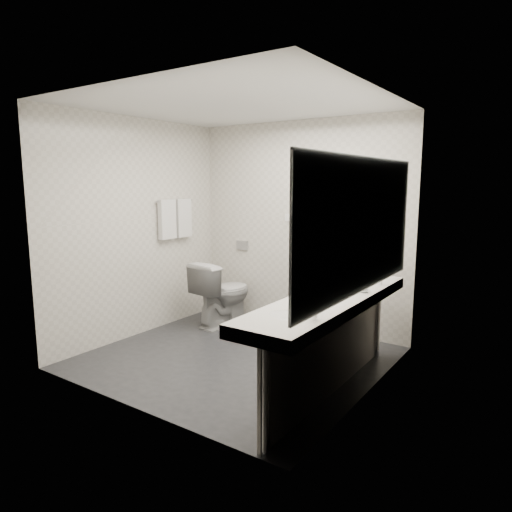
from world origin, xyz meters
The scene contains 31 objects.
floor centered at (0.00, 0.00, 0.00)m, with size 2.80×2.80×0.00m, color #232427.
ceiling centered at (0.00, 0.00, 2.50)m, with size 2.80×2.80×0.00m, color silver.
wall_back centered at (0.00, 1.30, 1.25)m, with size 2.80×2.80×0.00m, color beige.
wall_front centered at (0.00, -1.30, 1.25)m, with size 2.80×2.80×0.00m, color beige.
wall_left centered at (-1.40, 0.00, 1.25)m, with size 2.60×2.60×0.00m, color beige.
wall_right centered at (1.40, 0.00, 1.25)m, with size 2.60×2.60×0.00m, color beige.
vanity_counter centered at (1.12, -0.20, 0.80)m, with size 0.55×2.20×0.10m, color silver.
vanity_panel centered at (1.15, -0.20, 0.38)m, with size 0.03×2.15×0.75m, color #9A9591.
vanity_post_near centered at (1.18, -1.24, 0.38)m, with size 0.06×0.06×0.75m, color silver.
vanity_post_far centered at (1.18, 0.84, 0.38)m, with size 0.06×0.06×0.75m, color silver.
mirror centered at (1.39, -0.20, 1.45)m, with size 0.02×2.20×1.05m, color #B2BCC6.
basin_near centered at (1.12, -0.85, 0.83)m, with size 0.40×0.31×0.05m, color silver.
basin_far centered at (1.12, 0.45, 0.83)m, with size 0.40×0.31×0.05m, color silver.
faucet_near centered at (1.32, -0.85, 0.92)m, with size 0.04×0.04×0.15m, color silver.
faucet_far centered at (1.32, 0.45, 0.92)m, with size 0.04×0.04×0.15m, color silver.
soap_bottle_a centered at (1.12, -0.24, 0.90)m, with size 0.04×0.04×0.09m, color silver.
soap_bottle_b centered at (1.05, -0.10, 0.90)m, with size 0.07×0.07×0.09m, color silver.
glass_left centered at (1.31, 0.09, 0.91)m, with size 0.06×0.06×0.12m, color silver.
glass_right centered at (1.24, 0.17, 0.91)m, with size 0.07×0.07×0.12m, color silver.
toilet centered at (-0.80, 0.80, 0.41)m, with size 0.46×0.80×0.81m, color silver.
flush_plate centered at (-0.85, 1.29, 0.95)m, with size 0.18×0.02×0.12m, color #B2B5BA.
pedal_bin centered at (0.28, 0.96, 0.13)m, with size 0.19×0.19×0.27m, color #B2B5BA.
bin_lid centered at (0.28, 0.96, 0.27)m, with size 0.19×0.19×0.01m, color #B2B5BA.
towel_rail centered at (-1.35, 0.55, 1.55)m, with size 0.02×0.02×0.62m, color silver.
towel_near centered at (-1.34, 0.41, 1.33)m, with size 0.07×0.24×0.48m, color silver.
towel_far centered at (-1.34, 0.69, 1.33)m, with size 0.07×0.24×0.48m, color silver.
dryer_cradle centered at (0.25, 1.27, 1.50)m, with size 0.10×0.04×0.14m, color gray.
dryer_barrel centered at (0.25, 1.20, 1.53)m, with size 0.08×0.08×0.14m, color gray.
dryer_cord centered at (0.25, 1.26, 1.25)m, with size 0.02×0.02×0.35m, color black.
switch_plate_a centered at (-0.15, 1.29, 1.35)m, with size 0.09×0.02×0.09m, color silver.
switch_plate_b centered at (0.55, 1.29, 1.35)m, with size 0.09×0.02×0.09m, color silver.
Camera 1 is at (2.69, -3.56, 1.78)m, focal length 32.05 mm.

